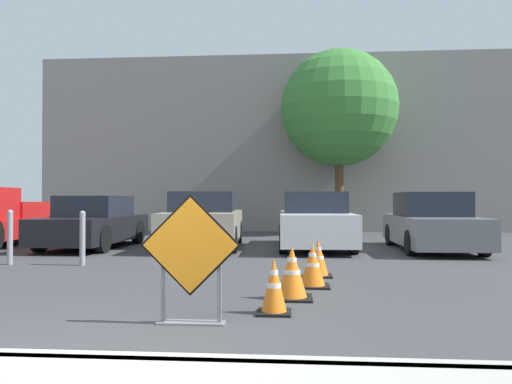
# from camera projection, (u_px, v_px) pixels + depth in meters

# --- Properties ---
(ground_plane) EXTENTS (96.00, 96.00, 0.00)m
(ground_plane) POSITION_uv_depth(u_px,v_px,m) (233.00, 247.00, 13.77)
(ground_plane) COLOR #3D3D3F
(curb_lip) EXTENTS (29.53, 0.20, 0.14)m
(curb_lip) POSITION_uv_depth(u_px,v_px,m) (69.00, 363.00, 3.80)
(curb_lip) COLOR #ADAAA3
(curb_lip) RESTS_ON ground_plane
(road_closed_sign) EXTENTS (1.07, 0.20, 1.37)m
(road_closed_sign) POSITION_uv_depth(u_px,v_px,m) (190.00, 256.00, 5.25)
(road_closed_sign) COLOR black
(road_closed_sign) RESTS_ON ground_plane
(traffic_cone_nearest) EXTENTS (0.39, 0.39, 0.65)m
(traffic_cone_nearest) POSITION_uv_depth(u_px,v_px,m) (274.00, 286.00, 5.75)
(traffic_cone_nearest) COLOR black
(traffic_cone_nearest) RESTS_ON ground_plane
(traffic_cone_second) EXTENTS (0.53, 0.53, 0.70)m
(traffic_cone_second) POSITION_uv_depth(u_px,v_px,m) (292.00, 273.00, 6.60)
(traffic_cone_second) COLOR black
(traffic_cone_second) RESTS_ON ground_plane
(traffic_cone_third) EXTENTS (0.50, 0.50, 0.66)m
(traffic_cone_third) POSITION_uv_depth(u_px,v_px,m) (313.00, 266.00, 7.49)
(traffic_cone_third) COLOR black
(traffic_cone_third) RESTS_ON ground_plane
(traffic_cone_fourth) EXTENTS (0.46, 0.46, 0.64)m
(traffic_cone_fourth) POSITION_uv_depth(u_px,v_px,m) (318.00, 258.00, 8.49)
(traffic_cone_fourth) COLOR black
(traffic_cone_fourth) RESTS_ON ground_plane
(parked_car_nearest) EXTENTS (1.86, 4.24, 1.41)m
(parked_car_nearest) POSITION_uv_depth(u_px,v_px,m) (94.00, 223.00, 13.58)
(parked_car_nearest) COLOR black
(parked_car_nearest) RESTS_ON ground_plane
(parked_car_second) EXTENTS (2.17, 4.49, 1.51)m
(parked_car_second) POSITION_uv_depth(u_px,v_px,m) (204.00, 221.00, 13.60)
(parked_car_second) COLOR #A39984
(parked_car_second) RESTS_ON ground_plane
(parked_car_third) EXTENTS (1.97, 4.62, 1.51)m
(parked_car_third) POSITION_uv_depth(u_px,v_px,m) (314.00, 222.00, 13.40)
(parked_car_third) COLOR silver
(parked_car_third) RESTS_ON ground_plane
(parked_car_fourth) EXTENTS (1.87, 4.29, 1.50)m
(parked_car_fourth) POSITION_uv_depth(u_px,v_px,m) (432.00, 224.00, 12.86)
(parked_car_fourth) COLOR slate
(parked_car_fourth) RESTS_ON ground_plane
(bollard_nearest) EXTENTS (0.12, 0.12, 1.09)m
(bollard_nearest) POSITION_uv_depth(u_px,v_px,m) (82.00, 237.00, 9.92)
(bollard_nearest) COLOR gray
(bollard_nearest) RESTS_ON ground_plane
(bollard_second) EXTENTS (0.12, 0.12, 1.11)m
(bollard_second) POSITION_uv_depth(u_px,v_px,m) (10.00, 236.00, 10.04)
(bollard_second) COLOR gray
(bollard_second) RESTS_ON ground_plane
(building_facade_backdrop) EXTENTS (21.19, 5.00, 7.23)m
(building_facade_backdrop) POSITION_uv_depth(u_px,v_px,m) (294.00, 149.00, 22.69)
(building_facade_backdrop) COLOR gray
(building_facade_backdrop) RESTS_ON ground_plane
(street_tree_behind_lot) EXTENTS (4.39, 4.39, 6.95)m
(street_tree_behind_lot) POSITION_uv_depth(u_px,v_px,m) (339.00, 108.00, 18.76)
(street_tree_behind_lot) COLOR #513823
(street_tree_behind_lot) RESTS_ON ground_plane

